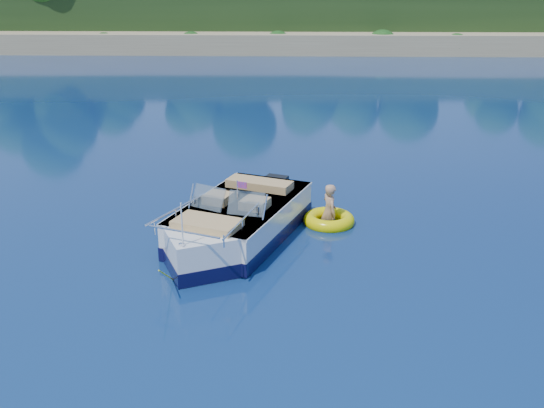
{
  "coord_description": "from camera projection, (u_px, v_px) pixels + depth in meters",
  "views": [
    {
      "loc": [
        1.58,
        -11.55,
        5.59
      ],
      "look_at": [
        1.21,
        0.97,
        0.85
      ],
      "focal_mm": 40.0,
      "sensor_mm": 36.0,
      "label": 1
    }
  ],
  "objects": [
    {
      "name": "motorboat",
      "position": [
        234.0,
        226.0,
        13.43
      ],
      "size": [
        3.3,
        5.43,
        1.9
      ],
      "rotation": [
        0.0,
        0.0,
        -0.37
      ],
      "color": "white",
      "rests_on": "ground"
    },
    {
      "name": "shoreline",
      "position": [
        277.0,
        17.0,
        72.1
      ],
      "size": [
        170.0,
        59.0,
        6.0
      ],
      "color": "#947D55",
      "rests_on": "ground"
    },
    {
      "name": "tow_tube",
      "position": [
        329.0,
        220.0,
        14.53
      ],
      "size": [
        1.27,
        1.27,
        0.33
      ],
      "rotation": [
        0.0,
        0.0,
        0.03
      ],
      "color": "#EFDF03",
      "rests_on": "ground"
    },
    {
      "name": "ground",
      "position": [
        213.0,
        257.0,
        12.82
      ],
      "size": [
        160.0,
        160.0,
        0.0
      ],
      "primitive_type": "plane",
      "color": "#0A1948",
      "rests_on": "ground"
    },
    {
      "name": "boy",
      "position": [
        328.0,
        222.0,
        14.62
      ],
      "size": [
        0.62,
        0.86,
        1.54
      ],
      "primitive_type": "imported",
      "rotation": [
        0.0,
        -0.17,
        1.95
      ],
      "color": "tan",
      "rests_on": "ground"
    }
  ]
}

